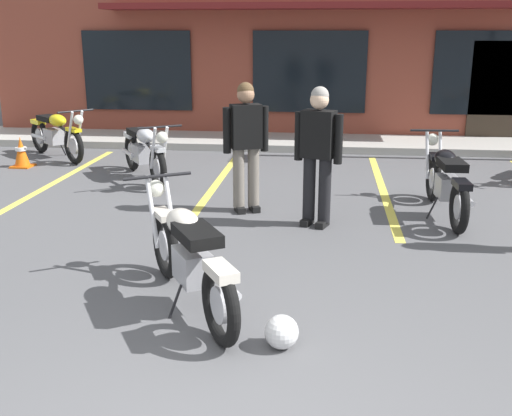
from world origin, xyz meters
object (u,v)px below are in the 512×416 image
helmet_on_pavement (282,332)px  traffic_cone (21,152)px  motorcycle_foreground_classic (189,255)px  person_by_back_row (318,148)px  motorcycle_black_cruiser (446,180)px  motorcycle_silver_naked (144,151)px  motorcycle_blue_standard (56,134)px  person_in_black_shirt (246,140)px

helmet_on_pavement → traffic_cone: traffic_cone is taller
motorcycle_foreground_classic → person_by_back_row: person_by_back_row is taller
helmet_on_pavement → person_by_back_row: bearing=86.4°
motorcycle_black_cruiser → person_by_back_row: bearing=-159.4°
motorcycle_silver_naked → motorcycle_blue_standard: (-2.11, 1.43, 0.00)m
motorcycle_silver_naked → motorcycle_blue_standard: size_ratio=1.07×
motorcycle_foreground_classic → person_in_black_shirt: person_in_black_shirt is taller
motorcycle_black_cruiser → motorcycle_blue_standard: 7.13m
motorcycle_foreground_classic → person_in_black_shirt: bearing=87.9°
motorcycle_black_cruiser → person_by_back_row: person_by_back_row is taller
motorcycle_foreground_classic → person_by_back_row: 2.66m
motorcycle_blue_standard → person_in_black_shirt: 5.00m
motorcycle_blue_standard → person_by_back_row: (4.88, -3.53, 0.49)m
motorcycle_black_cruiser → traffic_cone: (-6.80, 2.12, -0.20)m
motorcycle_silver_naked → helmet_on_pavement: (2.58, -5.14, -0.33)m
helmet_on_pavement → traffic_cone: bearing=130.8°
motorcycle_foreground_classic → helmet_on_pavement: bearing=-37.4°
person_in_black_shirt → person_by_back_row: same height
helmet_on_pavement → motorcycle_blue_standard: bearing=125.5°
motorcycle_black_cruiser → person_in_black_shirt: (-2.55, -0.10, 0.49)m
motorcycle_blue_standard → motorcycle_silver_naked: bearing=-34.2°
motorcycle_blue_standard → person_in_black_shirt: size_ratio=1.03×
person_by_back_row → helmet_on_pavement: bearing=-93.6°
motorcycle_black_cruiser → motorcycle_foreground_classic: bearing=-131.5°
motorcycle_blue_standard → person_by_back_row: 6.04m
motorcycle_silver_naked → helmet_on_pavement: size_ratio=7.10×
motorcycle_black_cruiser → traffic_cone: size_ratio=3.98×
motorcycle_black_cruiser → helmet_on_pavement: size_ratio=8.11×
traffic_cone → motorcycle_black_cruiser: bearing=-17.3°
motorcycle_black_cruiser → motorcycle_blue_standard: size_ratio=1.22×
helmet_on_pavement → motorcycle_foreground_classic: bearing=142.6°
person_in_black_shirt → traffic_cone: (-4.24, 2.22, -0.69)m
motorcycle_black_cruiser → person_by_back_row: 1.80m
motorcycle_foreground_classic → motorcycle_black_cruiser: same height
motorcycle_blue_standard → person_by_back_row: bearing=-35.8°
motorcycle_silver_naked → traffic_cone: (-2.40, 0.64, -0.20)m
motorcycle_blue_standard → motorcycle_foreground_classic: bearing=-57.0°
motorcycle_silver_naked → motorcycle_black_cruiser: bearing=-18.7°
motorcycle_blue_standard → person_in_black_shirt: bearing=-37.4°
motorcycle_black_cruiser → traffic_cone: 7.12m
motorcycle_foreground_classic → motorcycle_blue_standard: size_ratio=1.09×
motorcycle_black_cruiser → person_by_back_row: (-1.62, -0.61, 0.49)m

